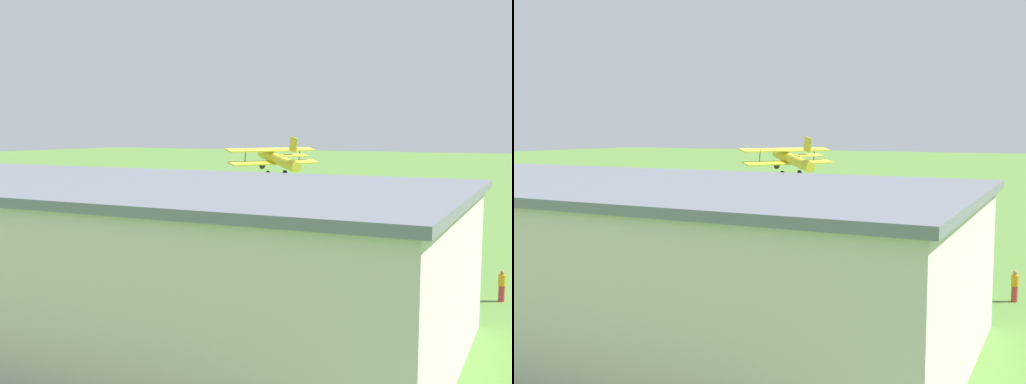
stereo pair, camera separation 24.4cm
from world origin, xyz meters
TOP-DOWN VIEW (x-y plane):
  - ground_plane at (0.00, 0.00)m, footprint 400.00×400.00m
  - hangar at (2.23, 33.21)m, footprint 32.88×15.86m
  - biplane at (7.63, 3.07)m, footprint 7.50×8.99m
  - car_yellow at (17.17, 19.28)m, footprint 2.33×4.63m
  - car_green at (23.21, 20.60)m, footprint 2.22×4.23m
  - person_walking_on_apron at (-14.03, 20.67)m, footprint 0.50×0.50m
  - person_near_hangar_door at (-10.16, 19.60)m, footprint 0.53×0.53m

SIDE VIEW (x-z plane):
  - ground_plane at x=0.00m, z-range 0.00..0.00m
  - person_near_hangar_door at x=-10.16m, z-range -0.01..1.62m
  - car_green at x=23.21m, z-range 0.03..1.60m
  - person_walking_on_apron at x=-14.03m, z-range 0.00..1.68m
  - car_yellow at x=17.17m, z-range 0.03..1.70m
  - hangar at x=2.23m, z-range 0.01..6.83m
  - biplane at x=7.63m, z-range 4.47..8.34m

